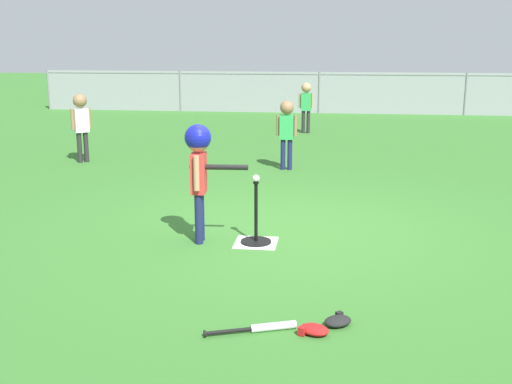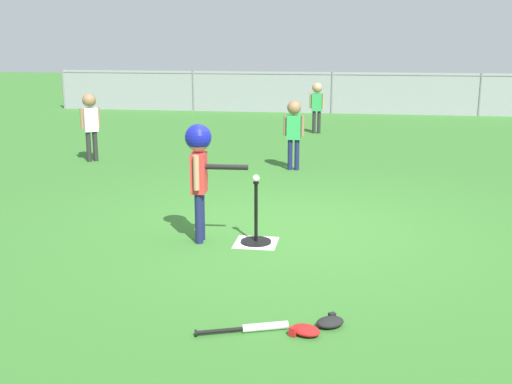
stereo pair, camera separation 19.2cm
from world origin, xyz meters
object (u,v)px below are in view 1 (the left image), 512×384
Objects in this scene: fielder_deep_right at (81,119)px; spare_bat_silver at (264,327)px; fielder_deep_left at (306,101)px; baseball_on_tee at (256,178)px; glove_near_bats at (314,330)px; batting_tee at (256,233)px; fielder_near_right at (287,125)px; batter_child at (199,159)px; glove_by_plate at (338,321)px.

spare_bat_silver is at bearing -57.78° from fielder_deep_right.
fielder_deep_left is (3.64, 3.91, -0.03)m from fielder_deep_right.
fielder_deep_right reaches higher than fielder_deep_left.
baseball_on_tee is at bearing -90.99° from fielder_deep_left.
glove_near_bats reaches higher than spare_bat_silver.
batting_tee is 0.99× the size of spare_bat_silver.
glove_near_bats is at bearing -55.38° from fielder_deep_right.
fielder_deep_left is at bearing 91.01° from spare_bat_silver.
fielder_near_right is at bearing -3.18° from fielder_deep_right.
fielder_deep_left is (0.12, 4.10, 0.00)m from fielder_near_right.
batter_child reaches higher than fielder_near_right.
spare_bat_silver is at bearing -87.13° from fielder_near_right.
batting_tee is 3.87m from fielder_near_right.
fielder_near_right is 4.12× the size of glove_by_plate.
fielder_deep_right is 1.04× the size of fielder_deep_left.
batter_child is (-0.58, -0.04, 0.19)m from baseball_on_tee.
fielder_near_right is at bearing 98.31° from glove_by_plate.
batting_tee is 2.06m from spare_bat_silver.
glove_near_bats is at bearing -71.59° from batting_tee.
baseball_on_tee is 0.62m from batter_child.
fielder_deep_right is at bearing 131.08° from batting_tee.
fielder_near_right reaches higher than batting_tee.
batting_tee is at bearing -48.92° from fielder_deep_right.
baseball_on_tee is 2.25m from glove_near_bats.
fielder_deep_left reaches higher than spare_bat_silver.
glove_near_bats is (0.36, 0.00, 0.01)m from spare_bat_silver.
fielder_deep_left reaches higher than glove_by_plate.
fielder_deep_left is 1.69× the size of spare_bat_silver.
fielder_deep_right reaches higher than baseball_on_tee.
glove_by_plate reaches higher than spare_bat_silver.
baseball_on_tee reaches higher than spare_bat_silver.
spare_bat_silver is (0.90, -2.00, -0.86)m from batter_child.
fielder_deep_right is at bearing 125.75° from batter_child.
fielder_near_right reaches higher than glove_near_bats.
fielder_deep_right is 7.39m from glove_near_bats.
batter_child reaches higher than baseball_on_tee.
batter_child is 2.51m from glove_near_bats.
fielder_deep_left is 4.20× the size of glove_near_bats.
baseball_on_tee reaches higher than glove_by_plate.
batter_child is at bearing -176.54° from batting_tee.
fielder_deep_left is (0.14, 7.92, 0.62)m from batting_tee.
batter_child is 1.11× the size of fielder_deep_left.
batter_child is 4.58× the size of glove_by_plate.
batter_child is at bearing 114.15° from spare_bat_silver.
baseball_on_tee reaches higher than batting_tee.
fielder_near_right is at bearing 92.87° from spare_bat_silver.
batter_child reaches higher than glove_near_bats.
baseball_on_tee is at bearing 98.75° from spare_bat_silver.
spare_bat_silver is at bearing -179.97° from glove_near_bats.
spare_bat_silver is (0.18, -9.96, -0.69)m from fielder_deep_left.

